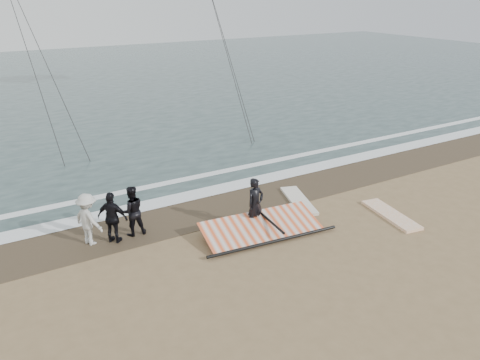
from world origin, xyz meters
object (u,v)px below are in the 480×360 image
object	(u,v)px
man_main	(255,204)
sail_rig	(258,228)
board_white	(391,215)
board_cream	(299,201)

from	to	relation	value
man_main	sail_rig	bearing A→B (deg)	-120.85
board_white	board_cream	world-z (taller)	board_cream
board_white	man_main	bearing A→B (deg)	168.59
board_cream	sail_rig	world-z (taller)	sail_rig
sail_rig	board_white	bearing A→B (deg)	-15.73
board_cream	board_white	bearing A→B (deg)	-33.47
board_white	sail_rig	bearing A→B (deg)	173.22
man_main	board_cream	bearing A→B (deg)	9.00
board_cream	sail_rig	size ratio (longest dim) A/B	0.55
board_cream	sail_rig	bearing A→B (deg)	-136.56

